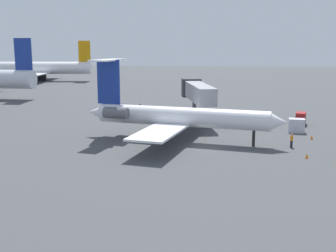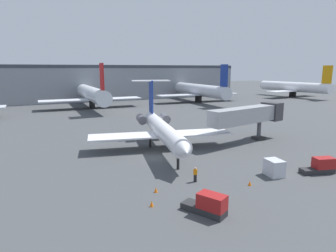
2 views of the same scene
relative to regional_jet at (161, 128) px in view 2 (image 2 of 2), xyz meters
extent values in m
cube|color=#424447|center=(-2.93, -4.00, -3.34)|extent=(400.00, 400.00, 0.10)
cylinder|color=white|center=(-0.24, -1.01, -0.13)|extent=(7.64, 22.28, 2.45)
cone|color=white|center=(-3.06, -12.64, -0.13)|extent=(2.78, 2.69, 2.33)
cone|color=white|center=(2.59, 10.72, -0.13)|extent=(2.64, 3.02, 2.09)
cube|color=white|center=(5.75, -1.44, -1.05)|extent=(11.13, 6.72, 0.24)
cube|color=white|center=(-5.77, 1.36, -1.05)|extent=(11.13, 6.72, 0.24)
cylinder|color=#595960|center=(3.74, 6.43, 0.27)|extent=(2.21, 3.46, 1.50)
cylinder|color=#595960|center=(-0.39, 7.43, 0.27)|extent=(2.21, 3.46, 1.50)
cube|color=navy|center=(2.15, 8.87, 4.05)|extent=(0.99, 3.17, 5.91)
cube|color=white|center=(2.15, 8.87, 6.91)|extent=(7.17, 3.93, 0.20)
cylinder|color=black|center=(-2.40, -9.92, -2.32)|extent=(0.36, 0.36, 1.94)
cylinder|color=black|center=(1.78, 0.56, -2.32)|extent=(0.36, 0.36, 1.94)
cylinder|color=black|center=(-1.33, 1.31, -2.32)|extent=(0.36, 0.36, 1.94)
cube|color=gray|center=(14.17, -3.05, 1.44)|extent=(15.94, 5.48, 2.60)
cube|color=#333338|center=(21.50, -1.66, 1.44)|extent=(2.95, 3.59, 3.20)
cylinder|color=#4C4C51|center=(18.03, -2.32, -1.57)|extent=(0.70, 0.70, 3.43)
cube|color=#262626|center=(18.03, -2.32, -3.04)|extent=(1.80, 1.80, 0.50)
cube|color=black|center=(-2.68, -14.42, -2.86)|extent=(0.39, 0.34, 0.85)
cube|color=orange|center=(-2.68, -14.42, -2.14)|extent=(0.47, 0.39, 0.60)
sphere|color=tan|center=(-2.68, -14.42, -1.72)|extent=(0.24, 0.24, 0.24)
cube|color=#262628|center=(-5.82, -20.87, -2.99)|extent=(3.02, 4.21, 0.60)
cube|color=maroon|center=(-5.47, -21.59, -2.04)|extent=(2.31, 2.77, 1.30)
cube|color=#262628|center=(11.90, -18.65, -2.99)|extent=(4.23, 2.50, 0.60)
cube|color=maroon|center=(12.67, -18.88, -2.04)|extent=(2.70, 2.04, 1.30)
cube|color=silver|center=(6.57, -16.95, -2.31)|extent=(1.99, 2.43, 1.95)
cone|color=orange|center=(-9.42, -17.79, -3.01)|extent=(0.36, 0.36, 0.55)
cone|color=orange|center=(2.01, -17.98, -3.01)|extent=(0.36, 0.36, 0.55)
cone|color=orange|center=(-7.76, -15.07, -3.01)|extent=(0.36, 0.36, 0.55)
cube|color=gray|center=(-2.93, 82.94, 3.55)|extent=(143.49, 25.64, 13.67)
cube|color=#333842|center=(-2.93, 70.31, 9.78)|extent=(143.49, 0.60, 1.20)
cylinder|color=silver|center=(0.95, 53.07, 1.30)|extent=(5.92, 37.25, 4.38)
cube|color=red|center=(0.26, 36.53, 6.99)|extent=(0.47, 4.01, 7.00)
cube|color=silver|center=(0.95, 53.07, -0.49)|extent=(31.38, 7.30, 0.30)
cube|color=black|center=(0.95, 53.07, -2.09)|extent=(1.20, 2.80, 2.40)
cylinder|color=silver|center=(40.55, 53.06, 1.24)|extent=(7.12, 37.98, 4.25)
cube|color=navy|center=(39.26, 36.23, 6.86)|extent=(0.60, 4.01, 7.00)
cube|color=silver|center=(40.55, 53.06, -0.49)|extent=(32.09, 8.40, 0.30)
cube|color=black|center=(40.55, 53.06, -2.09)|extent=(1.20, 2.80, 2.40)
cylinder|color=white|center=(88.12, 51.04, 1.17)|extent=(6.40, 33.94, 4.13)
cube|color=orange|center=(89.13, 36.21, 6.74)|extent=(0.57, 4.01, 7.00)
cube|color=white|center=(88.12, 51.04, -0.49)|extent=(28.68, 7.91, 0.30)
cube|color=black|center=(88.12, 51.04, -2.09)|extent=(1.20, 2.80, 2.40)
camera|label=1|loc=(-53.76, -3.57, 8.90)|focal=45.56mm
camera|label=2|loc=(-19.38, -40.95, 9.12)|focal=31.72mm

